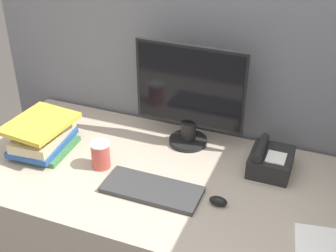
% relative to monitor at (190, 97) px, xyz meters
% --- Properties ---
extents(cubicle_panel_rear, '(2.04, 0.04, 1.54)m').
position_rel_monitor_xyz_m(cubicle_panel_rear, '(-0.02, 0.16, -0.21)').
color(cubicle_panel_rear, slate).
rests_on(cubicle_panel_rear, ground_plane).
extents(desk, '(1.64, 0.79, 0.75)m').
position_rel_monitor_xyz_m(desk, '(-0.02, -0.27, -0.61)').
color(desk, tan).
rests_on(desk, ground_plane).
extents(monitor, '(0.49, 0.17, 0.47)m').
position_rel_monitor_xyz_m(monitor, '(0.00, 0.00, 0.00)').
color(monitor, black).
rests_on(monitor, desk).
extents(keyboard, '(0.39, 0.16, 0.02)m').
position_rel_monitor_xyz_m(keyboard, '(-0.02, -0.38, -0.22)').
color(keyboard, '#333333').
rests_on(keyboard, desk).
extents(mouse, '(0.07, 0.04, 0.04)m').
position_rel_monitor_xyz_m(mouse, '(0.25, -0.36, -0.22)').
color(mouse, black).
rests_on(mouse, desk).
extents(coffee_cup, '(0.08, 0.08, 0.12)m').
position_rel_monitor_xyz_m(coffee_cup, '(-0.28, -0.31, -0.17)').
color(coffee_cup, '#BF4C3F').
rests_on(coffee_cup, desk).
extents(book_stack, '(0.26, 0.32, 0.15)m').
position_rel_monitor_xyz_m(book_stack, '(-0.58, -0.28, -0.16)').
color(book_stack, '#38723F').
rests_on(book_stack, desk).
extents(desk_telephone, '(0.17, 0.19, 0.12)m').
position_rel_monitor_xyz_m(desk_telephone, '(0.38, -0.08, -0.19)').
color(desk_telephone, black).
rests_on(desk_telephone, desk).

